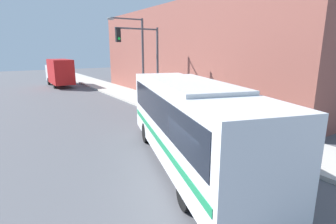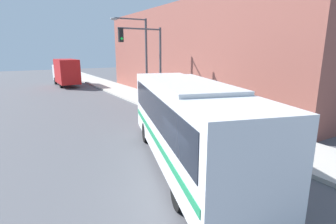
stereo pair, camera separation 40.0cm
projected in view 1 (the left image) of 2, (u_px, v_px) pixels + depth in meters
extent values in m
plane|color=#515156|center=(200.00, 201.00, 8.06)|extent=(120.00, 120.00, 0.00)
cube|color=#B7B2A8|center=(123.00, 93.00, 27.64)|extent=(3.39, 70.00, 0.17)
cube|color=brown|center=(192.00, 53.00, 24.63)|extent=(6.00, 26.87, 8.32)
cube|color=silver|center=(188.00, 121.00, 10.12)|extent=(5.31, 10.33, 2.84)
cube|color=black|center=(189.00, 108.00, 10.00)|extent=(5.11, 9.57, 1.17)
cube|color=#197F4C|center=(188.00, 136.00, 10.26)|extent=(5.23, 9.96, 0.24)
cube|color=silver|center=(189.00, 83.00, 9.77)|extent=(3.78, 5.95, 0.16)
cylinder|color=black|center=(187.00, 129.00, 13.63)|extent=(0.56, 1.01, 0.97)
cylinder|color=black|center=(146.00, 133.00, 13.07)|extent=(0.56, 1.01, 0.97)
cylinder|color=black|center=(251.00, 183.00, 8.12)|extent=(0.56, 1.01, 0.97)
cylinder|color=black|center=(185.00, 193.00, 7.56)|extent=(0.56, 1.01, 0.97)
cube|color=#B21919|center=(61.00, 71.00, 31.99)|extent=(2.25, 4.93, 2.90)
cube|color=silver|center=(56.00, 73.00, 34.88)|extent=(2.13, 1.92, 2.06)
cylinder|color=black|center=(49.00, 81.00, 34.32)|extent=(0.25, 0.90, 0.90)
cylinder|color=black|center=(55.00, 85.00, 31.05)|extent=(0.25, 0.90, 0.90)
cylinder|color=red|center=(255.00, 138.00, 12.36)|extent=(0.26, 0.26, 0.56)
sphere|color=red|center=(256.00, 131.00, 12.28)|extent=(0.25, 0.25, 0.25)
cylinder|color=red|center=(258.00, 138.00, 12.24)|extent=(0.12, 0.16, 0.12)
cylinder|color=#47474C|center=(158.00, 69.00, 19.33)|extent=(0.16, 0.16, 5.88)
cylinder|color=#47474C|center=(137.00, 29.00, 17.84)|extent=(3.20, 0.11, 0.11)
cube|color=black|center=(118.00, 35.00, 17.20)|extent=(0.30, 0.24, 0.90)
sphere|color=#19D83F|center=(119.00, 38.00, 17.14)|extent=(0.18, 0.18, 0.18)
cylinder|color=#47474C|center=(167.00, 104.00, 18.52)|extent=(0.06, 0.06, 1.18)
cylinder|color=#4C4C51|center=(167.00, 94.00, 18.35)|extent=(0.14, 0.14, 0.22)
cylinder|color=#47474C|center=(143.00, 62.00, 21.31)|extent=(0.18, 0.18, 6.73)
cylinder|color=#47474C|center=(127.00, 19.00, 19.86)|extent=(2.60, 0.11, 0.11)
ellipsoid|color=gray|center=(111.00, 19.00, 19.19)|extent=(0.56, 0.28, 0.20)
cylinder|color=#23283D|center=(222.00, 113.00, 16.74)|extent=(0.28, 0.28, 0.78)
cylinder|color=#338C4C|center=(223.00, 102.00, 16.57)|extent=(0.34, 0.34, 0.65)
sphere|color=tan|center=(223.00, 95.00, 16.47)|extent=(0.21, 0.21, 0.21)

